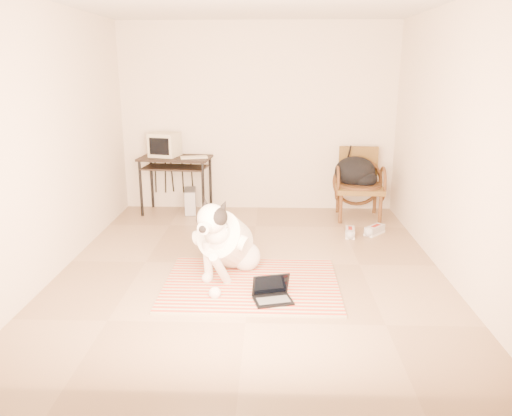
{
  "coord_description": "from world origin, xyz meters",
  "views": [
    {
      "loc": [
        0.21,
        -5.08,
        2.08
      ],
      "look_at": [
        0.05,
        -0.25,
        0.7
      ],
      "focal_mm": 35.0,
      "sensor_mm": 36.0,
      "label": 1
    }
  ],
  "objects_px": {
    "laptop": "(272,294)",
    "dog": "(226,242)",
    "computer_desk": "(175,165)",
    "backpack": "(357,173)",
    "crt_monitor": "(165,145)",
    "pc_tower": "(190,201)",
    "rattan_chair": "(359,183)"
  },
  "relations": [
    {
      "from": "computer_desk",
      "to": "crt_monitor",
      "type": "xyz_separation_m",
      "value": [
        -0.15,
        0.07,
        0.28
      ]
    },
    {
      "from": "laptop",
      "to": "pc_tower",
      "type": "height_order",
      "value": "pc_tower"
    },
    {
      "from": "computer_desk",
      "to": "backpack",
      "type": "bearing_deg",
      "value": -2.74
    },
    {
      "from": "dog",
      "to": "laptop",
      "type": "xyz_separation_m",
      "value": [
        0.47,
        -0.6,
        -0.28
      ]
    },
    {
      "from": "computer_desk",
      "to": "rattan_chair",
      "type": "distance_m",
      "value": 2.63
    },
    {
      "from": "dog",
      "to": "rattan_chair",
      "type": "distance_m",
      "value": 2.72
    },
    {
      "from": "computer_desk",
      "to": "crt_monitor",
      "type": "height_order",
      "value": "crt_monitor"
    },
    {
      "from": "laptop",
      "to": "rattan_chair",
      "type": "relative_size",
      "value": 0.4
    },
    {
      "from": "computer_desk",
      "to": "backpack",
      "type": "xyz_separation_m",
      "value": [
        2.57,
        -0.12,
        -0.07
      ]
    },
    {
      "from": "laptop",
      "to": "computer_desk",
      "type": "bearing_deg",
      "value": 116.16
    },
    {
      "from": "computer_desk",
      "to": "pc_tower",
      "type": "distance_m",
      "value": 0.57
    },
    {
      "from": "laptop",
      "to": "dog",
      "type": "bearing_deg",
      "value": 128.46
    },
    {
      "from": "laptop",
      "to": "backpack",
      "type": "height_order",
      "value": "backpack"
    },
    {
      "from": "laptop",
      "to": "pc_tower",
      "type": "xyz_separation_m",
      "value": [
        -1.2,
        2.85,
        0.1
      ]
    },
    {
      "from": "crt_monitor",
      "to": "pc_tower",
      "type": "xyz_separation_m",
      "value": [
        0.35,
        -0.06,
        -0.82
      ]
    },
    {
      "from": "dog",
      "to": "computer_desk",
      "type": "height_order",
      "value": "dog"
    },
    {
      "from": "dog",
      "to": "backpack",
      "type": "distance_m",
      "value": 2.71
    },
    {
      "from": "laptop",
      "to": "pc_tower",
      "type": "bearing_deg",
      "value": 112.86
    },
    {
      "from": "crt_monitor",
      "to": "backpack",
      "type": "xyz_separation_m",
      "value": [
        2.73,
        -0.19,
        -0.35
      ]
    },
    {
      "from": "crt_monitor",
      "to": "pc_tower",
      "type": "relative_size",
      "value": 1.13
    },
    {
      "from": "dog",
      "to": "backpack",
      "type": "xyz_separation_m",
      "value": [
        1.65,
        2.13,
        0.28
      ]
    },
    {
      "from": "dog",
      "to": "pc_tower",
      "type": "xyz_separation_m",
      "value": [
        -0.73,
        2.25,
        -0.18
      ]
    },
    {
      "from": "computer_desk",
      "to": "pc_tower",
      "type": "bearing_deg",
      "value": 1.02
    },
    {
      "from": "rattan_chair",
      "to": "dog",
      "type": "bearing_deg",
      "value": -128.45
    },
    {
      "from": "pc_tower",
      "to": "rattan_chair",
      "type": "bearing_deg",
      "value": -2.91
    },
    {
      "from": "crt_monitor",
      "to": "laptop",
      "type": "bearing_deg",
      "value": -61.94
    },
    {
      "from": "crt_monitor",
      "to": "rattan_chair",
      "type": "distance_m",
      "value": 2.82
    },
    {
      "from": "laptop",
      "to": "rattan_chair",
      "type": "height_order",
      "value": "rattan_chair"
    },
    {
      "from": "backpack",
      "to": "laptop",
      "type": "bearing_deg",
      "value": -113.35
    },
    {
      "from": "rattan_chair",
      "to": "backpack",
      "type": "relative_size",
      "value": 1.67
    },
    {
      "from": "dog",
      "to": "rattan_chair",
      "type": "height_order",
      "value": "rattan_chair"
    },
    {
      "from": "computer_desk",
      "to": "rattan_chair",
      "type": "bearing_deg",
      "value": -2.61
    }
  ]
}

